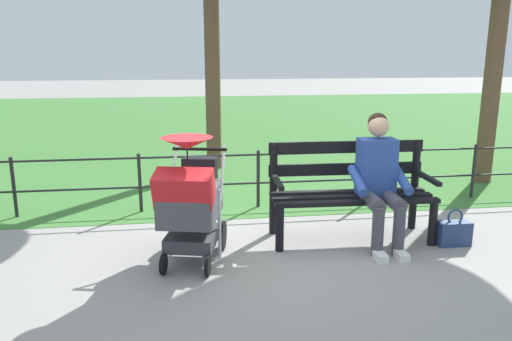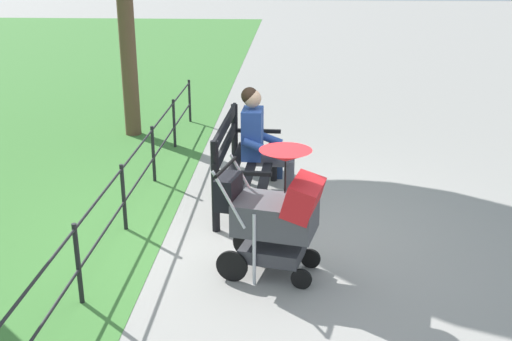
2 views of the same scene
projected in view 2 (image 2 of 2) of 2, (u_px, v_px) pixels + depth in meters
ground_plane at (246, 232)px, 6.27m from camera, size 60.00×60.00×0.00m
park_bench at (241, 159)px, 6.82m from camera, size 1.62×0.66×0.96m
person_on_bench at (262, 140)px, 6.96m from camera, size 0.55×0.74×1.28m
stroller at (276, 211)px, 5.28m from camera, size 0.68×0.97×1.15m
handbag at (277, 165)px, 7.83m from camera, size 0.32×0.14×0.37m
park_fence at (130, 181)px, 6.47m from camera, size 8.40×0.04×0.70m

